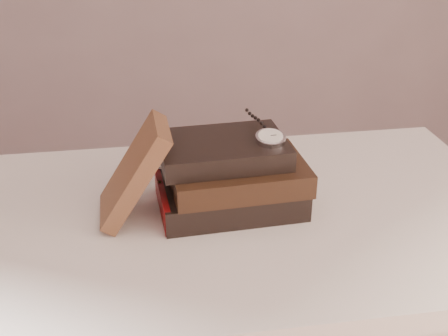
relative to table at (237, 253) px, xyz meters
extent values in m
cube|color=silver|center=(0.00, 0.00, 0.07)|extent=(1.00, 0.60, 0.04)
cube|color=white|center=(0.00, 0.00, 0.01)|extent=(0.88, 0.49, 0.08)
cylinder|color=white|center=(-0.45, 0.25, -0.30)|extent=(0.05, 0.05, 0.71)
cylinder|color=white|center=(0.45, 0.25, -0.30)|extent=(0.05, 0.05, 0.71)
cube|color=black|center=(-0.01, 0.02, 0.12)|extent=(0.26, 0.18, 0.05)
cube|color=#F0E6C4|center=(-0.01, 0.02, 0.12)|extent=(0.25, 0.17, 0.04)
cube|color=gold|center=(-0.13, 0.04, 0.12)|extent=(0.01, 0.01, 0.05)
cube|color=maroon|center=(-0.13, 0.02, 0.12)|extent=(0.02, 0.16, 0.05)
cube|color=black|center=(0.00, 0.01, 0.16)|extent=(0.24, 0.17, 0.04)
cube|color=#F0E6C4|center=(0.00, 0.01, 0.16)|extent=(0.23, 0.16, 0.03)
cube|color=gold|center=(-0.11, 0.03, 0.16)|extent=(0.01, 0.01, 0.04)
cube|color=black|center=(-0.02, 0.03, 0.20)|extent=(0.22, 0.16, 0.04)
cube|color=#F0E6C4|center=(-0.02, 0.03, 0.20)|extent=(0.22, 0.15, 0.03)
cube|color=gold|center=(-0.13, 0.05, 0.20)|extent=(0.01, 0.01, 0.04)
cube|color=#492B1C|center=(-0.17, 0.01, 0.18)|extent=(0.13, 0.12, 0.17)
cylinder|color=silver|center=(0.06, 0.01, 0.22)|extent=(0.05, 0.05, 0.02)
cylinder|color=white|center=(0.06, 0.01, 0.23)|extent=(0.04, 0.04, 0.01)
torus|color=silver|center=(0.06, 0.01, 0.23)|extent=(0.05, 0.05, 0.01)
cylinder|color=silver|center=(0.05, 0.04, 0.22)|extent=(0.01, 0.01, 0.01)
cube|color=black|center=(0.06, 0.02, 0.23)|extent=(0.00, 0.01, 0.00)
cube|color=black|center=(0.06, 0.01, 0.23)|extent=(0.01, 0.00, 0.00)
sphere|color=black|center=(0.05, 0.05, 0.23)|extent=(0.01, 0.01, 0.01)
sphere|color=black|center=(0.05, 0.06, 0.23)|extent=(0.01, 0.01, 0.01)
sphere|color=black|center=(0.05, 0.08, 0.23)|extent=(0.01, 0.01, 0.01)
sphere|color=black|center=(0.05, 0.09, 0.23)|extent=(0.01, 0.01, 0.01)
sphere|color=black|center=(0.04, 0.10, 0.23)|extent=(0.01, 0.01, 0.01)
sphere|color=black|center=(0.04, 0.12, 0.23)|extent=(0.01, 0.01, 0.01)
sphere|color=black|center=(0.04, 0.13, 0.23)|extent=(0.01, 0.01, 0.01)
torus|color=silver|center=(-0.13, 0.09, 0.16)|extent=(0.05, 0.02, 0.05)
torus|color=silver|center=(-0.08, 0.10, 0.16)|extent=(0.05, 0.02, 0.05)
cylinder|color=silver|center=(-0.10, 0.09, 0.17)|extent=(0.01, 0.00, 0.00)
cylinder|color=silver|center=(-0.15, 0.15, 0.16)|extent=(0.01, 0.11, 0.03)
cylinder|color=silver|center=(-0.06, 0.15, 0.16)|extent=(0.01, 0.11, 0.03)
camera|label=1|loc=(-0.16, -0.85, 0.62)|focal=46.01mm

